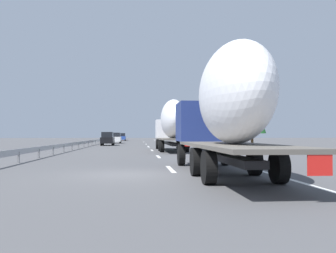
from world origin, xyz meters
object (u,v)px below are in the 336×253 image
at_px(car_red_compact, 122,137).
at_px(car_black_suv, 108,139).
at_px(car_blue_sedan, 122,137).
at_px(car_white_van, 116,138).
at_px(road_sign, 176,130).
at_px(truck_trailing, 225,107).
at_px(truck_lead, 172,123).

distance_m(car_red_compact, car_black_suv, 52.77).
height_order(car_red_compact, car_blue_sedan, car_blue_sedan).
bearing_deg(car_white_van, car_blue_sedan, -0.12).
relative_size(car_black_suv, car_blue_sedan, 1.00).
bearing_deg(road_sign, car_white_van, 56.63).
bearing_deg(truck_trailing, car_red_compact, 4.56).
relative_size(truck_lead, car_white_van, 3.22).
bearing_deg(car_blue_sedan, car_red_compact, 2.03).
distance_m(car_red_compact, car_blue_sedan, 11.58).
height_order(car_white_van, car_black_suv, car_black_suv).
relative_size(car_red_compact, car_black_suv, 1.06).
distance_m(truck_trailing, car_red_compact, 92.53).
relative_size(car_red_compact, road_sign, 1.40).
distance_m(car_red_compact, road_sign, 47.41).
xyz_separation_m(truck_lead, truck_trailing, (-20.88, -0.00, -0.09)).
relative_size(truck_trailing, car_red_compact, 2.69).
distance_m(car_white_van, car_blue_sedan, 27.99).
bearing_deg(truck_trailing, car_black_suv, 10.64).
xyz_separation_m(truck_trailing, car_white_van, (52.66, 7.01, -1.60)).
bearing_deg(truck_lead, car_red_compact, 5.89).
distance_m(car_blue_sedan, road_sign, 36.11).
height_order(truck_lead, car_white_van, truck_lead).
height_order(truck_lead, truck_trailing, truck_lead).
bearing_deg(truck_trailing, truck_lead, 0.00).
bearing_deg(road_sign, car_blue_sedan, 16.18).
distance_m(truck_lead, car_red_compact, 71.74).
bearing_deg(road_sign, car_black_suv, 121.93).
xyz_separation_m(car_black_suv, car_blue_sedan, (41.20, -0.46, 0.01)).
bearing_deg(truck_trailing, road_sign, -3.85).
bearing_deg(car_red_compact, truck_trailing, -175.44).
bearing_deg(car_black_suv, car_blue_sedan, -0.64).
distance_m(truck_trailing, car_blue_sedan, 80.97).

